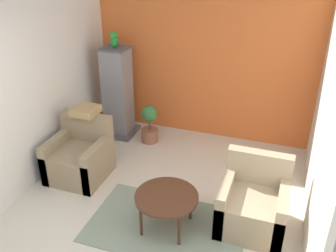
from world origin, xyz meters
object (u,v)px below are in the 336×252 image
(coffee_table, at_px, (167,198))
(armchair_right, at_px, (253,205))
(potted_plant, at_px, (149,123))
(birdcage, at_px, (118,94))
(parrot, at_px, (114,40))
(armchair_left, at_px, (80,158))

(coffee_table, distance_m, armchair_right, 1.04)
(armchair_right, bearing_deg, potted_plant, 142.02)
(coffee_table, bearing_deg, birdcage, 128.41)
(parrot, bearing_deg, coffee_table, -51.62)
(armchair_right, relative_size, birdcage, 0.56)
(potted_plant, bearing_deg, coffee_table, -62.72)
(coffee_table, bearing_deg, armchair_left, 158.12)
(coffee_table, height_order, armchair_right, armchair_right)
(coffee_table, distance_m, armchair_left, 1.67)
(coffee_table, bearing_deg, parrot, 128.38)
(armchair_right, xyz_separation_m, birdcage, (-2.53, 1.61, 0.45))
(armchair_left, height_order, birdcage, birdcage)
(coffee_table, xyz_separation_m, potted_plant, (-0.97, 1.89, -0.09))
(birdcage, relative_size, parrot, 5.74)
(coffee_table, bearing_deg, armchair_right, 21.86)
(armchair_left, distance_m, birdcage, 1.44)
(parrot, relative_size, potted_plant, 0.41)
(coffee_table, height_order, parrot, parrot)
(coffee_table, relative_size, potted_plant, 1.15)
(armchair_right, relative_size, parrot, 3.24)
(parrot, bearing_deg, armchair_right, -32.46)
(birdcage, bearing_deg, coffee_table, -51.59)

